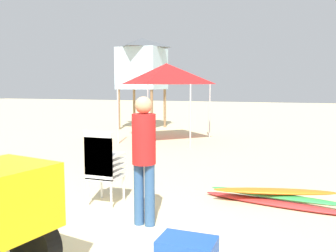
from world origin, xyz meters
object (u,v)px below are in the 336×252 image
object	(u,v)px
surfboard_pile	(275,197)
lifeguard_near_right	(144,152)
lifeguard_tower	(142,63)
popup_canopy	(166,74)
stacked_plastic_chairs	(102,162)

from	to	relation	value
surfboard_pile	lifeguard_near_right	xyz separation A→B (m)	(-1.62, -1.54, 0.90)
lifeguard_near_right	lifeguard_tower	size ratio (longest dim) A/B	0.44
popup_canopy	lifeguard_tower	bearing A→B (deg)	126.87
popup_canopy	lifeguard_tower	world-z (taller)	lifeguard_tower
stacked_plastic_chairs	popup_canopy	xyz separation A→B (m)	(-1.47, 6.85, 1.61)
lifeguard_near_right	lifeguard_tower	xyz separation A→B (m)	(-4.73, 10.45, 1.87)
surfboard_pile	lifeguard_tower	size ratio (longest dim) A/B	0.59
stacked_plastic_chairs	surfboard_pile	bearing A→B (deg)	21.18
lifeguard_tower	lifeguard_near_right	bearing A→B (deg)	-65.65
stacked_plastic_chairs	popup_canopy	distance (m)	7.19
surfboard_pile	stacked_plastic_chairs	bearing A→B (deg)	-158.82
stacked_plastic_chairs	surfboard_pile	distance (m)	2.83
stacked_plastic_chairs	lifeguard_tower	world-z (taller)	lifeguard_tower
popup_canopy	lifeguard_tower	distance (m)	3.87
stacked_plastic_chairs	lifeguard_near_right	size ratio (longest dim) A/B	0.68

